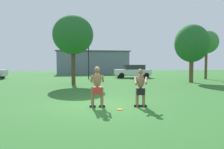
# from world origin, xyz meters

# --- Properties ---
(ground_plane) EXTENTS (80.00, 80.00, 0.00)m
(ground_plane) POSITION_xyz_m (0.00, 0.00, 0.00)
(ground_plane) COLOR #2D6628
(player_with_cap) EXTENTS (0.68, 0.62, 1.72)m
(player_with_cap) POSITION_xyz_m (-0.26, -0.25, 0.95)
(player_with_cap) COLOR black
(player_with_cap) RESTS_ON ground_plane
(player_in_black) EXTENTS (0.67, 0.60, 1.62)m
(player_in_black) POSITION_xyz_m (1.54, -0.51, 0.84)
(player_in_black) COLOR black
(player_in_black) RESTS_ON ground_plane
(frisbee) EXTENTS (0.25, 0.25, 0.03)m
(frisbee) POSITION_xyz_m (0.56, -0.92, 0.01)
(frisbee) COLOR orange
(frisbee) RESTS_ON ground_plane
(car_white_near_post) EXTENTS (4.37, 2.17, 1.58)m
(car_white_near_post) POSITION_xyz_m (5.93, 16.75, 0.82)
(car_white_near_post) COLOR white
(car_white_near_post) RESTS_ON ground_plane
(lamp_post) EXTENTS (0.60, 0.24, 5.02)m
(lamp_post) POSITION_xyz_m (0.43, 15.41, 3.13)
(lamp_post) COLOR black
(lamp_post) RESTS_ON ground_plane
(outbuilding_behind_lot) EXTENTS (11.84, 5.65, 3.75)m
(outbuilding_behind_lot) POSITION_xyz_m (1.93, 27.86, 1.88)
(outbuilding_behind_lot) COLOR slate
(outbuilding_behind_lot) RESTS_ON ground_plane
(tree_left_field) EXTENTS (3.43, 3.43, 5.87)m
(tree_left_field) POSITION_xyz_m (-1.24, 9.73, 4.19)
(tree_left_field) COLOR #4C3823
(tree_left_field) RESTS_ON ground_plane
(tree_right_field) EXTENTS (3.15, 3.15, 5.38)m
(tree_right_field) POSITION_xyz_m (9.59, 9.60, 3.62)
(tree_right_field) COLOR brown
(tree_right_field) RESTS_ON ground_plane
(tree_behind_players) EXTENTS (2.57, 2.57, 5.40)m
(tree_behind_players) POSITION_xyz_m (13.30, 13.04, 4.09)
(tree_behind_players) COLOR brown
(tree_behind_players) RESTS_ON ground_plane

